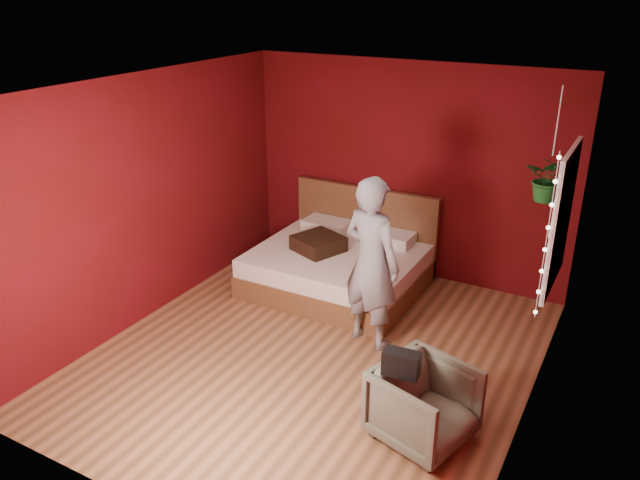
{
  "coord_description": "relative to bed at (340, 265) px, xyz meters",
  "views": [
    {
      "loc": [
        2.57,
        -4.57,
        3.44
      ],
      "look_at": [
        -0.16,
        0.4,
        1.05
      ],
      "focal_mm": 35.0,
      "sensor_mm": 36.0,
      "label": 1
    }
  ],
  "objects": [
    {
      "name": "fairy_lights",
      "position": [
        2.42,
        -1.1,
        1.23
      ],
      "size": [
        0.04,
        0.04,
        1.45
      ],
      "color": "silver",
      "rests_on": "room_walls"
    },
    {
      "name": "handbag",
      "position": [
        1.67,
        -2.26,
        0.47
      ],
      "size": [
        0.29,
        0.16,
        0.2
      ],
      "primitive_type": "cube",
      "rotation": [
        0.0,
        0.0,
        0.09
      ],
      "color": "black",
      "rests_on": "armchair"
    },
    {
      "name": "hanging_plant",
      "position": [
        2.26,
        -0.33,
        1.5
      ],
      "size": [
        0.44,
        0.4,
        1.05
      ],
      "color": "silver",
      "rests_on": "room_walls"
    },
    {
      "name": "room_walls",
      "position": [
        0.48,
        -1.48,
        1.41
      ],
      "size": [
        4.04,
        4.54,
        2.62
      ],
      "color": "#5A0911",
      "rests_on": "ground"
    },
    {
      "name": "armchair",
      "position": [
        1.82,
        -2.11,
        0.05
      ],
      "size": [
        0.88,
        0.86,
        0.65
      ],
      "primitive_type": "imported",
      "rotation": [
        0.0,
        0.0,
        1.29
      ],
      "color": "#595846",
      "rests_on": "ground"
    },
    {
      "name": "bed",
      "position": [
        0.0,
        0.0,
        0.0
      ],
      "size": [
        1.91,
        1.62,
        1.05
      ],
      "color": "brown",
      "rests_on": "ground"
    },
    {
      "name": "window",
      "position": [
        2.44,
        -0.58,
        1.23
      ],
      "size": [
        0.05,
        0.97,
        1.27
      ],
      "color": "white",
      "rests_on": "room_walls"
    },
    {
      "name": "person",
      "position": [
        0.83,
        -0.98,
        0.61
      ],
      "size": [
        0.73,
        0.57,
        1.76
      ],
      "primitive_type": "imported",
      "rotation": [
        0.0,
        0.0,
        2.88
      ],
      "color": "gray",
      "rests_on": "ground"
    },
    {
      "name": "floor",
      "position": [
        0.48,
        -1.48,
        -0.27
      ],
      "size": [
        4.5,
        4.5,
        0.0
      ],
      "primitive_type": "plane",
      "color": "#945C3B",
      "rests_on": "ground"
    },
    {
      "name": "throw_pillow",
      "position": [
        -0.21,
        -0.16,
        0.29
      ],
      "size": [
        0.64,
        0.64,
        0.18
      ],
      "primitive_type": "cube",
      "rotation": [
        0.0,
        0.0,
        -0.38
      ],
      "color": "black",
      "rests_on": "bed"
    }
  ]
}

